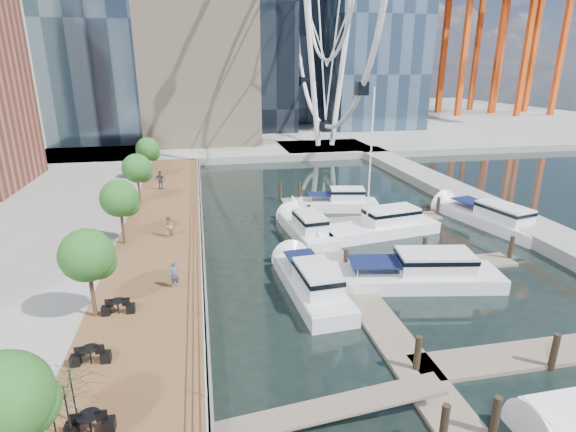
{
  "coord_description": "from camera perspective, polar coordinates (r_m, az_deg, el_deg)",
  "views": [
    {
      "loc": [
        -5.8,
        -17.27,
        12.8
      ],
      "look_at": [
        -0.02,
        11.83,
        3.0
      ],
      "focal_mm": 28.0,
      "sensor_mm": 36.0,
      "label": 1
    }
  ],
  "objects": [
    {
      "name": "moored_yachts",
      "position": [
        35.3,
        12.73,
        -3.45
      ],
      "size": [
        22.21,
        31.47,
        11.5
      ],
      "color": "white",
      "rests_on": "ground"
    },
    {
      "name": "railing",
      "position": [
        34.18,
        -11.1,
        -1.34
      ],
      "size": [
        0.1,
        60.0,
        1.05
      ],
      "primitive_type": null,
      "color": "white",
      "rests_on": "boardwalk"
    },
    {
      "name": "breakwater",
      "position": [
        46.97,
        22.61,
        1.66
      ],
      "size": [
        4.0,
        60.0,
        1.0
      ],
      "primitive_type": "cube",
      "color": "gray",
      "rests_on": "ground"
    },
    {
      "name": "street_trees",
      "position": [
        32.88,
        -20.64,
        2.08
      ],
      "size": [
        2.6,
        42.6,
        4.6
      ],
      "color": "#3F2B1C",
      "rests_on": "ground"
    },
    {
      "name": "seawall",
      "position": [
        34.53,
        -10.83,
        -2.93
      ],
      "size": [
        0.25,
        60.0,
        1.0
      ],
      "primitive_type": "cube",
      "color": "#595954",
      "rests_on": "ground"
    },
    {
      "name": "land_far",
      "position": [
        120.04,
        -8.6,
        12.2
      ],
      "size": [
        200.0,
        114.0,
        1.0
      ],
      "primitive_type": "cube",
      "color": "gray",
      "rests_on": "ground"
    },
    {
      "name": "ground",
      "position": [
        22.26,
        6.27,
        -16.94
      ],
      "size": [
        520.0,
        520.0,
        0.0
      ],
      "primitive_type": "plane",
      "color": "black",
      "rests_on": "ground"
    },
    {
      "name": "port_cranes",
      "position": [
        134.92,
        23.25,
        19.97
      ],
      "size": [
        40.0,
        52.0,
        38.0
      ],
      "color": "#D84C14",
      "rests_on": "ground"
    },
    {
      "name": "cafe_seating",
      "position": [
        17.62,
        -26.34,
        -21.27
      ],
      "size": [
        3.1,
        4.13,
        2.3
      ],
      "color": "#0F3922",
      "rests_on": "ground"
    },
    {
      "name": "cafe_tables",
      "position": [
        19.62,
        -23.82,
        -19.16
      ],
      "size": [
        2.5,
        13.7,
        0.74
      ],
      "color": "black",
      "rests_on": "ground"
    },
    {
      "name": "boardwalk",
      "position": [
        34.68,
        -15.79,
        -3.22
      ],
      "size": [
        6.0,
        60.0,
        1.0
      ],
      "primitive_type": "cube",
      "color": "brown",
      "rests_on": "ground"
    },
    {
      "name": "pier",
      "position": [
        73.08,
        4.71,
        8.53
      ],
      "size": [
        14.0,
        12.0,
        1.0
      ],
      "primitive_type": "cube",
      "color": "gray",
      "rests_on": "ground"
    },
    {
      "name": "floating_docks",
      "position": [
        32.91,
        14.46,
        -4.29
      ],
      "size": [
        16.0,
        34.0,
        2.6
      ],
      "color": "#6D6051",
      "rests_on": "ground"
    },
    {
      "name": "pedestrian_near",
      "position": [
        26.17,
        -14.18,
        -7.21
      ],
      "size": [
        0.67,
        0.55,
        1.57
      ],
      "primitive_type": "imported",
      "rotation": [
        0.0,
        0.0,
        0.35
      ],
      "color": "#464B5E",
      "rests_on": "boardwalk"
    },
    {
      "name": "yacht_foreground",
      "position": [
        29.29,
        15.46,
        -8.35
      ],
      "size": [
        12.1,
        5.13,
        2.15
      ],
      "primitive_type": null,
      "rotation": [
        0.0,
        0.0,
        1.4
      ],
      "color": "silver",
      "rests_on": "ground"
    },
    {
      "name": "pedestrian_mid",
      "position": [
        33.84,
        -14.96,
        -1.28
      ],
      "size": [
        0.87,
        0.98,
        1.66
      ],
      "primitive_type": "imported",
      "rotation": [
        0.0,
        0.0,
        -1.93
      ],
      "color": "gray",
      "rests_on": "boardwalk"
    },
    {
      "name": "pedestrian_far",
      "position": [
        47.49,
        -15.86,
        4.41
      ],
      "size": [
        1.24,
        0.9,
        1.96
      ],
      "primitive_type": "imported",
      "rotation": [
        0.0,
        0.0,
        2.73
      ],
      "color": "#353842",
      "rests_on": "boardwalk"
    }
  ]
}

